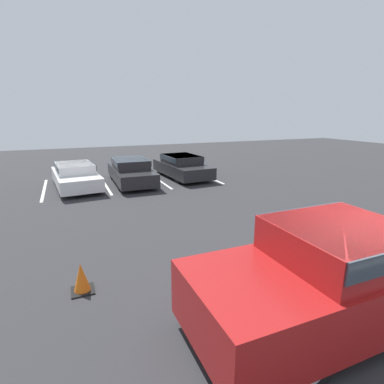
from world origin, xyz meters
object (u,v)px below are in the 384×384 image
pickup_truck (349,271)px  traffic_cone (82,279)px  parked_sedan_b (131,170)px  parked_sedan_c (182,166)px  parked_sedan_a (75,175)px

pickup_truck → traffic_cone: bearing=147.8°
parked_sedan_b → parked_sedan_c: 2.92m
pickup_truck → traffic_cone: 4.92m
parked_sedan_c → parked_sedan_a: bearing=-89.9°
pickup_truck → traffic_cone: size_ratio=9.30×
parked_sedan_b → traffic_cone: bearing=-16.7°
parked_sedan_a → parked_sedan_b: size_ratio=0.99×
parked_sedan_a → parked_sedan_b: (2.64, -0.00, 0.03)m
parked_sedan_b → parked_sedan_c: size_ratio=1.01×
parked_sedan_a → parked_sedan_b: 2.64m
parked_sedan_a → traffic_cone: (-0.28, -9.23, -0.34)m
traffic_cone → parked_sedan_a: bearing=88.2°
parked_sedan_c → traffic_cone: 11.21m
pickup_truck → parked_sedan_a: size_ratio=1.26×
traffic_cone → pickup_truck: bearing=-31.9°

